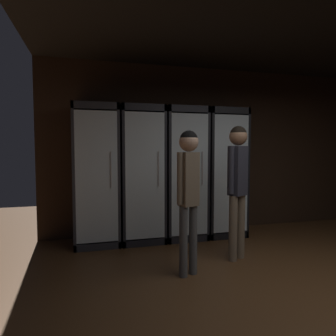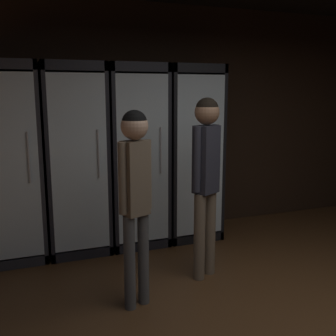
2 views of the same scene
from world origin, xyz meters
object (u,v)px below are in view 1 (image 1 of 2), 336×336
object	(u,v)px
cooler_far_left	(96,176)
shopper_near	(238,177)
cooler_center	(182,174)
shopper_far	(189,183)
cooler_left	(141,175)
cooler_right	(221,173)

from	to	relation	value
cooler_far_left	shopper_near	bearing A→B (deg)	-33.81
cooler_center	shopper_far	size ratio (longest dim) A/B	1.27
shopper_near	shopper_far	distance (m)	0.82
shopper_far	cooler_left	bearing A→B (deg)	101.06
cooler_far_left	cooler_left	world-z (taller)	same
cooler_center	cooler_right	xyz separation A→B (m)	(0.68, -0.00, 0.00)
cooler_left	cooler_right	size ratio (longest dim) A/B	1.00
cooler_left	shopper_near	bearing A→B (deg)	-47.79
cooler_center	shopper_near	size ratio (longest dim) A/B	1.21
shopper_far	cooler_far_left	bearing A→B (deg)	123.44
cooler_left	shopper_far	distance (m)	1.48
cooler_far_left	cooler_left	distance (m)	0.68
cooler_far_left	cooler_right	bearing A→B (deg)	0.01
cooler_center	shopper_near	distance (m)	1.21
cooler_far_left	cooler_left	xyz separation A→B (m)	(0.68, -0.00, 0.01)
cooler_far_left	cooler_center	size ratio (longest dim) A/B	1.00
cooler_right	shopper_far	size ratio (longest dim) A/B	1.27
cooler_center	cooler_right	world-z (taller)	same
shopper_near	shopper_far	xyz separation A→B (m)	(-0.76, -0.30, -0.02)
cooler_left	cooler_center	bearing A→B (deg)	0.17
cooler_far_left	shopper_far	size ratio (longest dim) A/B	1.27
cooler_left	cooler_far_left	bearing A→B (deg)	179.99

